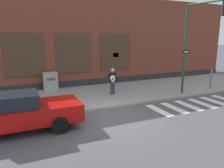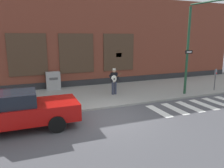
{
  "view_description": "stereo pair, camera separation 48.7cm",
  "coord_description": "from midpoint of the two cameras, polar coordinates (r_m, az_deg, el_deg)",
  "views": [
    {
      "loc": [
        -3.86,
        -8.45,
        3.62
      ],
      "look_at": [
        0.7,
        1.62,
        1.21
      ],
      "focal_mm": 35.0,
      "sensor_mm": 36.0,
      "label": 1
    },
    {
      "loc": [
        -3.41,
        -8.65,
        3.62
      ],
      "look_at": [
        0.7,
        1.62,
        1.21
      ],
      "focal_mm": 35.0,
      "sensor_mm": 36.0,
      "label": 2
    }
  ],
  "objects": [
    {
      "name": "traffic_light",
      "position": [
        13.49,
        21.03,
        12.32
      ],
      "size": [
        0.76,
        2.68,
        5.4
      ],
      "color": "#1E472D",
      "rests_on": "sidewalk"
    },
    {
      "name": "busker",
      "position": [
        13.31,
        -0.88,
        1.1
      ],
      "size": [
        0.71,
        0.53,
        1.62
      ],
      "color": "#33384C",
      "rests_on": "sidewalk"
    },
    {
      "name": "parking_meter",
      "position": [
        16.06,
        23.71,
        2.07
      ],
      "size": [
        0.13,
        0.11,
        1.44
      ],
      "color": "#47474C",
      "rests_on": "sidewalk"
    },
    {
      "name": "building_backdrop",
      "position": [
        17.49,
        -12.56,
        10.74
      ],
      "size": [
        28.0,
        4.06,
        6.47
      ],
      "color": "brown",
      "rests_on": "ground"
    },
    {
      "name": "sidewalk",
      "position": [
        13.49,
        -7.83,
        -3.13
      ],
      "size": [
        28.0,
        5.24,
        0.11
      ],
      "color": "gray",
      "rests_on": "ground"
    },
    {
      "name": "utility_box",
      "position": [
        15.06,
        -16.68,
        0.67
      ],
      "size": [
        0.91,
        0.52,
        1.21
      ],
      "color": "#9E9E9E",
      "rests_on": "sidewalk"
    },
    {
      "name": "crosswalk",
      "position": [
        12.66,
        19.87,
        -5.04
      ],
      "size": [
        5.2,
        1.9,
        0.01
      ],
      "color": "silver",
      "rests_on": "ground"
    },
    {
      "name": "ground_plane",
      "position": [
        9.97,
        -1.22,
        -8.98
      ],
      "size": [
        160.0,
        160.0,
        0.0
      ],
      "primitive_type": "plane",
      "color": "#4C4C51"
    },
    {
      "name": "red_car",
      "position": [
        9.32,
        -24.5,
        -6.65
      ],
      "size": [
        4.62,
        2.02,
        1.53
      ],
      "color": "#B20F0C",
      "rests_on": "ground"
    }
  ]
}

